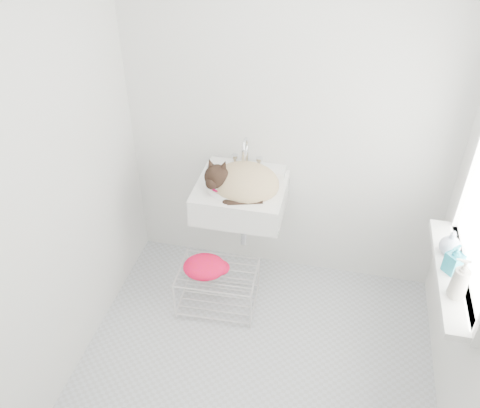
% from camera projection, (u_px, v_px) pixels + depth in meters
% --- Properties ---
extents(floor, '(2.20, 2.00, 0.02)m').
position_uv_depth(floor, '(255.00, 366.00, 3.17)').
color(floor, '#B6BBC3').
rests_on(floor, ground).
extents(back_wall, '(2.20, 0.02, 2.50)m').
position_uv_depth(back_wall, '(289.00, 117.00, 3.22)').
color(back_wall, silver).
rests_on(back_wall, ground).
extents(left_wall, '(0.02, 2.00, 2.50)m').
position_uv_depth(left_wall, '(53.00, 180.00, 2.63)').
color(left_wall, silver).
rests_on(left_wall, ground).
extents(windowsill, '(0.16, 0.88, 0.04)m').
position_uv_depth(windowsill, '(452.00, 274.00, 2.66)').
color(windowsill, white).
rests_on(windowsill, right_wall).
extents(sink, '(0.59, 0.51, 0.23)m').
position_uv_depth(sink, '(241.00, 186.00, 3.30)').
color(sink, white).
rests_on(sink, back_wall).
extents(faucet, '(0.21, 0.15, 0.21)m').
position_uv_depth(faucet, '(247.00, 154.00, 3.36)').
color(faucet, silver).
rests_on(faucet, sink).
extents(cat, '(0.47, 0.38, 0.29)m').
position_uv_depth(cat, '(242.00, 182.00, 3.26)').
color(cat, tan).
rests_on(cat, sink).
extents(wire_rack, '(0.54, 0.39, 0.31)m').
position_uv_depth(wire_rack, '(218.00, 288.00, 3.51)').
color(wire_rack, silver).
rests_on(wire_rack, floor).
extents(towel, '(0.32, 0.26, 0.12)m').
position_uv_depth(towel, '(205.00, 270.00, 3.38)').
color(towel, '#FF1800').
rests_on(towel, wire_rack).
extents(bottle_a, '(0.09, 0.09, 0.20)m').
position_uv_depth(bottle_a, '(455.00, 296.00, 2.51)').
color(bottle_a, beige).
rests_on(bottle_a, windowsill).
extents(bottle_b, '(0.11, 0.11, 0.17)m').
position_uv_depth(bottle_b, '(451.00, 271.00, 2.65)').
color(bottle_b, teal).
rests_on(bottle_b, windowsill).
extents(bottle_c, '(0.14, 0.14, 0.15)m').
position_uv_depth(bottle_c, '(448.00, 253.00, 2.77)').
color(bottle_c, silver).
rests_on(bottle_c, windowsill).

